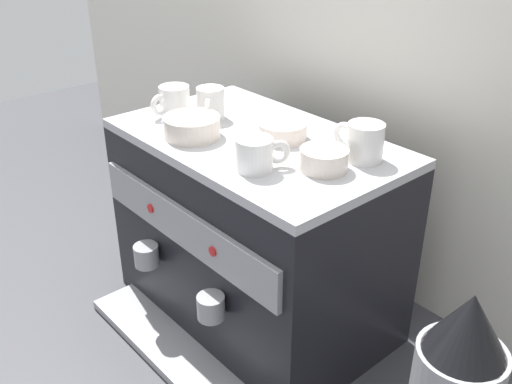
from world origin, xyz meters
TOP-DOWN VIEW (x-y plane):
  - ground_plane at (0.00, 0.00)m, footprint 4.00×4.00m
  - tiled_backsplash_wall at (0.00, 0.34)m, footprint 2.80×0.03m
  - espresso_machine at (0.00, -0.00)m, footprint 0.63×0.49m
  - ceramic_cup_0 at (0.12, -0.10)m, footprint 0.07×0.10m
  - ceramic_cup_1 at (0.22, 0.08)m, footprint 0.11×0.07m
  - ceramic_cup_2 at (-0.15, -0.01)m, footprint 0.09×0.08m
  - ceramic_cup_3 at (-0.24, -0.05)m, footprint 0.07×0.11m
  - ceramic_bowl_0 at (0.04, 0.04)m, footprint 0.10×0.10m
  - ceramic_bowl_1 at (0.20, -0.01)m, footprint 0.09×0.09m
  - ceramic_bowl_2 at (-0.09, -0.10)m, footprint 0.12×0.12m
  - milk_pitcher at (-0.43, -0.01)m, footprint 0.09×0.09m

SIDE VIEW (x-z plane):
  - ground_plane at x=0.00m, z-range 0.00..0.00m
  - milk_pitcher at x=-0.43m, z-range 0.00..0.15m
  - espresso_machine at x=0.00m, z-range 0.00..0.46m
  - ceramic_bowl_0 at x=0.04m, z-range 0.46..0.50m
  - ceramic_bowl_1 at x=0.20m, z-range 0.46..0.50m
  - ceramic_bowl_2 at x=-0.09m, z-range 0.46..0.50m
  - ceramic_cup_0 at x=0.12m, z-range 0.46..0.52m
  - ceramic_cup_3 at x=-0.24m, z-range 0.46..0.53m
  - ceramic_cup_2 at x=-0.15m, z-range 0.46..0.53m
  - ceramic_cup_1 at x=0.22m, z-range 0.46..0.54m
  - tiled_backsplash_wall at x=0.00m, z-range 0.00..1.08m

